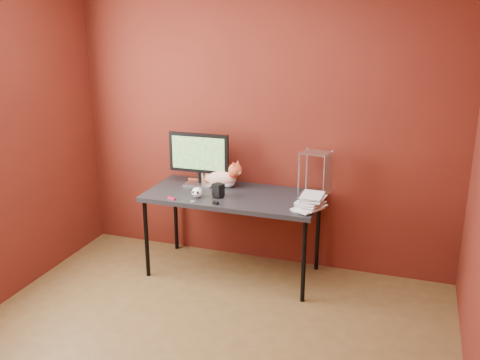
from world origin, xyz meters
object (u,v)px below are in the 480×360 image
(cat, at_px, (220,175))
(book_stack, at_px, (304,123))
(skull_mug, at_px, (197,192))
(monitor, at_px, (199,157))
(speaker, at_px, (218,191))
(desk, at_px, (233,199))

(cat, distance_m, book_stack, 1.07)
(cat, distance_m, skull_mug, 0.39)
(monitor, xyz_separation_m, speaker, (0.28, -0.25, -0.21))
(desk, bearing_deg, skull_mug, -144.12)
(skull_mug, bearing_deg, monitor, 107.17)
(monitor, bearing_deg, speaker, -43.85)
(skull_mug, xyz_separation_m, book_stack, (0.89, 0.05, 0.64))
(skull_mug, distance_m, speaker, 0.18)
(cat, height_order, book_stack, book_stack)
(desk, height_order, monitor, monitor)
(skull_mug, height_order, book_stack, book_stack)
(monitor, bearing_deg, cat, 17.60)
(skull_mug, bearing_deg, cat, 79.03)
(desk, bearing_deg, monitor, 159.65)
(cat, xyz_separation_m, skull_mug, (-0.06, -0.38, -0.04))
(monitor, distance_m, cat, 0.25)
(monitor, distance_m, skull_mug, 0.41)
(skull_mug, height_order, speaker, speaker)
(desk, distance_m, skull_mug, 0.33)
(monitor, bearing_deg, book_stack, -16.95)
(cat, relative_size, speaker, 4.70)
(desk, relative_size, book_stack, 1.09)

